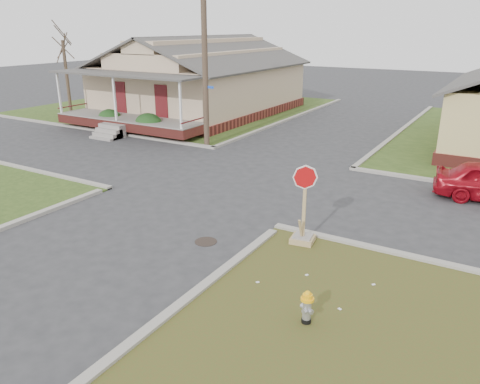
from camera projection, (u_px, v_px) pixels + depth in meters
The scene contains 11 objects.
ground at pixel (158, 221), 14.83m from camera, with size 120.00×120.00×0.00m, color #2D2D2F.
verge_far_left at pixel (179, 107), 35.66m from camera, with size 19.00×19.00×0.05m, color #2C4317.
curbs at pixel (238, 179), 18.89m from camera, with size 80.00×40.00×0.12m, color gray, non-canonical shape.
manhole at pixel (206, 242), 13.37m from camera, with size 0.64×0.64×0.01m, color black.
corner_house at pixel (201, 81), 32.40m from camera, with size 10.10×15.50×5.30m.
utility_pole at pixel (205, 52), 22.51m from camera, with size 1.80×0.28×9.00m.
tree_far_left at pixel (67, 77), 32.37m from camera, with size 0.22×0.22×4.90m, color #443227.
fire_hydrant at pixel (307, 305), 9.52m from camera, with size 0.28×0.28×0.74m.
stop_sign at pixel (303, 226), 13.10m from camera, with size 0.65×0.63×2.28m.
hedge_left at pixel (110, 119), 27.76m from camera, with size 1.49×1.22×1.14m, color #193915.
hedge_right at pixel (149, 125), 26.07m from camera, with size 1.56×1.27×1.19m, color #193915.
Camera 1 is at (9.21, -10.44, 5.81)m, focal length 35.00 mm.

